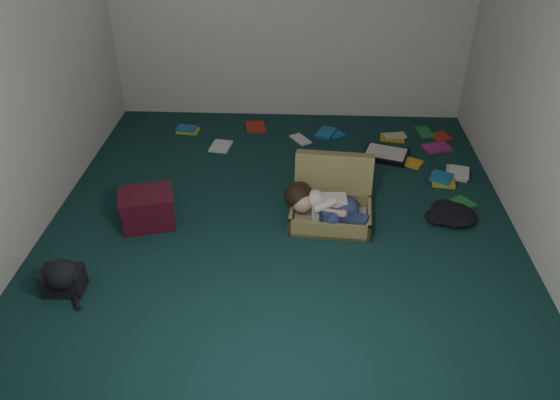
{
  "coord_description": "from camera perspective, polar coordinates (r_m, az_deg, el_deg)",
  "views": [
    {
      "loc": [
        0.17,
        -3.8,
        2.77
      ],
      "look_at": [
        0.0,
        -0.15,
        0.35
      ],
      "focal_mm": 35.0,
      "sensor_mm": 36.0,
      "label": 1
    }
  ],
  "objects": [
    {
      "name": "wall_right",
      "position": [
        4.46,
        27.19,
        10.62
      ],
      "size": [
        0.0,
        4.5,
        4.5
      ],
      "primitive_type": "plane",
      "rotation": [
        1.57,
        0.0,
        -1.57
      ],
      "color": "silver",
      "rests_on": "ground"
    },
    {
      "name": "suitcase",
      "position": [
        4.77,
        5.43,
        0.06
      ],
      "size": [
        0.74,
        0.73,
        0.5
      ],
      "rotation": [
        0.0,
        0.0,
        -0.09
      ],
      "color": "#8E844E",
      "rests_on": "floor"
    },
    {
      "name": "book_scatter",
      "position": [
        5.93,
        8.36,
        5.43
      ],
      "size": [
        3.08,
        1.78,
        0.02
      ],
      "color": "#B8C623",
      "rests_on": "floor"
    },
    {
      "name": "wall_left",
      "position": [
        4.61,
        -26.13,
        11.58
      ],
      "size": [
        0.0,
        4.5,
        4.5
      ],
      "primitive_type": "plane",
      "rotation": [
        1.57,
        0.0,
        1.57
      ],
      "color": "silver",
      "rests_on": "ground"
    },
    {
      "name": "wall_front",
      "position": [
        2.14,
        -2.68,
        -9.89
      ],
      "size": [
        4.5,
        0.0,
        4.5
      ],
      "primitive_type": "plane",
      "rotation": [
        -1.57,
        0.0,
        0.0
      ],
      "color": "silver",
      "rests_on": "ground"
    },
    {
      "name": "floor",
      "position": [
        4.7,
        0.09,
        -2.54
      ],
      "size": [
        4.5,
        4.5,
        0.0
      ],
      "primitive_type": "plane",
      "color": "#123534",
      "rests_on": "ground"
    },
    {
      "name": "clothing_pile",
      "position": [
        4.93,
        17.28,
        -1.49
      ],
      "size": [
        0.41,
        0.33,
        0.13
      ],
      "primitive_type": null,
      "rotation": [
        0.0,
        0.0,
        -0.01
      ],
      "color": "black",
      "rests_on": "floor"
    },
    {
      "name": "paper_tray",
      "position": [
        5.8,
        10.99,
        4.7
      ],
      "size": [
        0.52,
        0.45,
        0.06
      ],
      "rotation": [
        0.0,
        0.0,
        -0.31
      ],
      "color": "black",
      "rests_on": "floor"
    },
    {
      "name": "wall_back",
      "position": [
        6.23,
        1.1,
        19.88
      ],
      "size": [
        4.5,
        0.0,
        4.5
      ],
      "primitive_type": "plane",
      "rotation": [
        1.57,
        0.0,
        0.0
      ],
      "color": "silver",
      "rests_on": "ground"
    },
    {
      "name": "maroon_bin",
      "position": [
        4.76,
        -13.68,
        -0.88
      ],
      "size": [
        0.53,
        0.46,
        0.31
      ],
      "rotation": [
        0.0,
        0.0,
        0.29
      ],
      "color": "#480E1E",
      "rests_on": "floor"
    },
    {
      "name": "person",
      "position": [
        4.61,
        4.75,
        -0.63
      ],
      "size": [
        0.73,
        0.4,
        0.31
      ],
      "rotation": [
        0.0,
        0.0,
        -0.09
      ],
      "color": "silver",
      "rests_on": "suitcase"
    },
    {
      "name": "backpack",
      "position": [
        4.29,
        -21.74,
        -7.72
      ],
      "size": [
        0.36,
        0.3,
        0.21
      ],
      "primitive_type": null,
      "rotation": [
        0.0,
        0.0,
        0.04
      ],
      "color": "black",
      "rests_on": "floor"
    }
  ]
}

